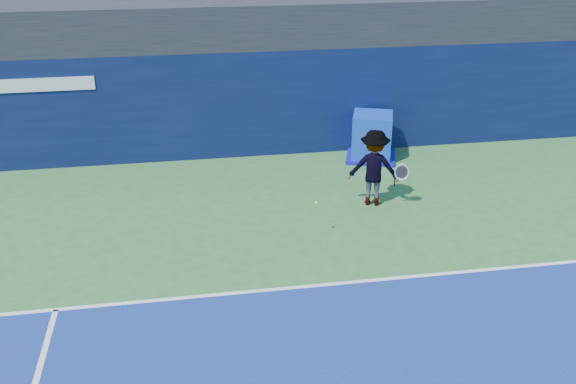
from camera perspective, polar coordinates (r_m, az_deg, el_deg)
name	(u,v)px	position (r m, az deg, el deg)	size (l,w,h in m)	color
baseline	(327,284)	(12.41, 3.53, -8.21)	(24.00, 0.10, 0.01)	white
stadium_band	(265,20)	(19.08, -2.04, 15.07)	(36.00, 3.00, 1.20)	black
back_wall_assembly	(271,100)	(18.57, -1.54, 8.18)	(36.00, 1.03, 3.00)	#0B153D
equipment_cart	(372,138)	(18.34, 7.46, 4.78)	(1.71, 1.71, 1.30)	#0D36BC
tennis_player	(374,168)	(15.36, 7.65, 2.15)	(1.44, 1.03, 1.86)	white
tennis_ball	(316,203)	(13.76, 2.54, -0.95)	(0.06, 0.06, 0.06)	#D7F61B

